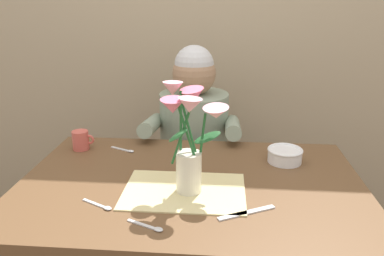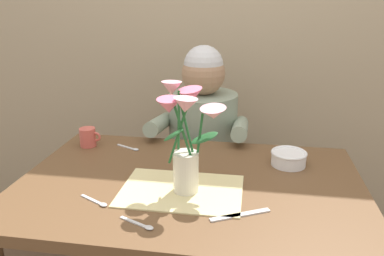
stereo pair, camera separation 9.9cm
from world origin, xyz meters
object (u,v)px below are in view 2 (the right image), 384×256
at_px(seated_person, 203,158).
at_px(flower_vase, 186,133).
at_px(dinner_knife, 240,215).
at_px(ceramic_bowl, 289,158).
at_px(tea_cup, 88,137).

bearing_deg(seated_person, flower_vase, -83.63).
xyz_separation_m(seated_person, dinner_knife, (0.22, -0.81, 0.18)).
height_order(seated_person, ceramic_bowl, seated_person).
distance_m(ceramic_bowl, dinner_knife, 0.43).
xyz_separation_m(seated_person, tea_cup, (-0.45, -0.36, 0.22)).
relative_size(dinner_knife, tea_cup, 2.04).
xyz_separation_m(ceramic_bowl, tea_cup, (-0.83, 0.06, 0.01)).
distance_m(dinner_knife, tea_cup, 0.81).
xyz_separation_m(ceramic_bowl, dinner_knife, (-0.17, -0.39, -0.03)).
height_order(flower_vase, dinner_knife, flower_vase).
height_order(dinner_knife, tea_cup, tea_cup).
relative_size(seated_person, dinner_knife, 5.97).
distance_m(seated_person, flower_vase, 0.78).
bearing_deg(flower_vase, dinner_knife, -35.15).
xyz_separation_m(dinner_knife, tea_cup, (-0.67, 0.45, 0.04)).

